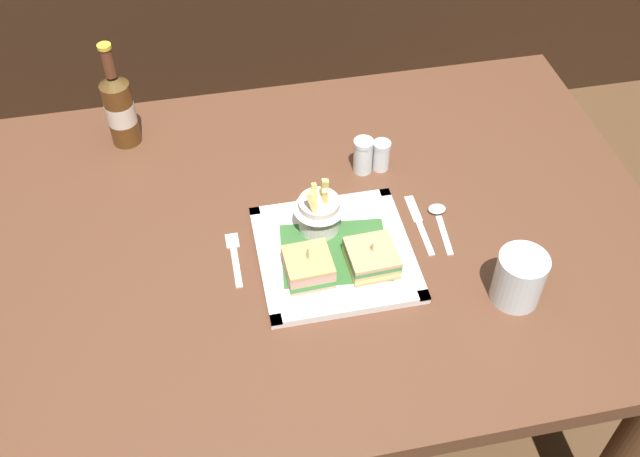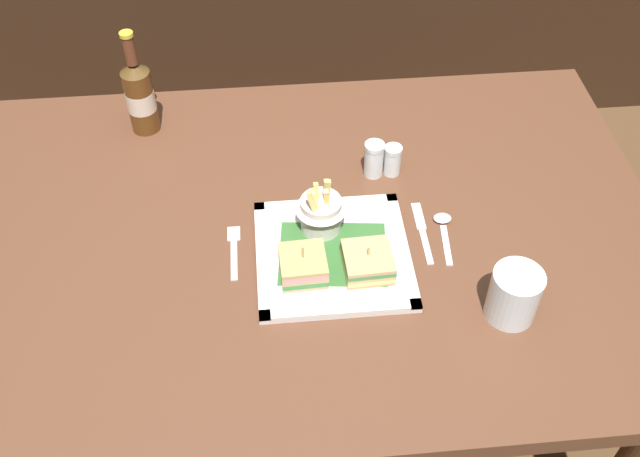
{
  "view_description": "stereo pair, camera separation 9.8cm",
  "coord_description": "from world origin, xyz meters",
  "px_view_note": "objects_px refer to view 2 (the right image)",
  "views": [
    {
      "loc": [
        -0.16,
        -0.92,
        1.75
      ],
      "look_at": [
        0.02,
        -0.04,
        0.78
      ],
      "focal_mm": 40.58,
      "sensor_mm": 36.0,
      "label": 1
    },
    {
      "loc": [
        -0.06,
        -0.94,
        1.75
      ],
      "look_at": [
        0.02,
        -0.04,
        0.78
      ],
      "focal_mm": 40.58,
      "sensor_mm": 36.0,
      "label": 2
    }
  ],
  "objects_px": {
    "sandwich_half_right": "(368,262)",
    "beer_bottle": "(140,95)",
    "sandwich_half_left": "(303,266)",
    "salt_shaker": "(374,161)",
    "dining_table": "(308,273)",
    "fries_cup": "(321,209)",
    "pepper_shaker": "(392,162)",
    "spoon": "(443,225)",
    "fork": "(234,249)",
    "knife": "(422,230)",
    "water_glass": "(513,297)",
    "square_plate": "(333,255)"
  },
  "relations": [
    {
      "from": "sandwich_half_right",
      "to": "beer_bottle",
      "type": "relative_size",
      "value": 0.38
    },
    {
      "from": "sandwich_half_left",
      "to": "salt_shaker",
      "type": "height_order",
      "value": "sandwich_half_left"
    },
    {
      "from": "beer_bottle",
      "to": "salt_shaker",
      "type": "xyz_separation_m",
      "value": [
        0.47,
        -0.19,
        -0.05
      ]
    },
    {
      "from": "beer_bottle",
      "to": "salt_shaker",
      "type": "height_order",
      "value": "beer_bottle"
    },
    {
      "from": "dining_table",
      "to": "fries_cup",
      "type": "bearing_deg",
      "value": -16.16
    },
    {
      "from": "pepper_shaker",
      "to": "spoon",
      "type": "bearing_deg",
      "value": -65.28
    },
    {
      "from": "salt_shaker",
      "to": "pepper_shaker",
      "type": "height_order",
      "value": "salt_shaker"
    },
    {
      "from": "dining_table",
      "to": "pepper_shaker",
      "type": "distance_m",
      "value": 0.28
    },
    {
      "from": "fork",
      "to": "knife",
      "type": "distance_m",
      "value": 0.36
    },
    {
      "from": "pepper_shaker",
      "to": "water_glass",
      "type": "bearing_deg",
      "value": -68.87
    },
    {
      "from": "dining_table",
      "to": "spoon",
      "type": "xyz_separation_m",
      "value": [
        0.26,
        -0.02,
        0.13
      ]
    },
    {
      "from": "square_plate",
      "to": "spoon",
      "type": "xyz_separation_m",
      "value": [
        0.22,
        0.06,
        -0.0
      ]
    },
    {
      "from": "pepper_shaker",
      "to": "fork",
      "type": "bearing_deg",
      "value": -150.71
    },
    {
      "from": "square_plate",
      "to": "beer_bottle",
      "type": "relative_size",
      "value": 1.18
    },
    {
      "from": "fries_cup",
      "to": "sandwich_half_right",
      "type": "bearing_deg",
      "value": -56.2
    },
    {
      "from": "pepper_shaker",
      "to": "knife",
      "type": "bearing_deg",
      "value": -79.15
    },
    {
      "from": "sandwich_half_right",
      "to": "fork",
      "type": "xyz_separation_m",
      "value": [
        -0.24,
        0.08,
        -0.03
      ]
    },
    {
      "from": "fork",
      "to": "knife",
      "type": "xyz_separation_m",
      "value": [
        0.36,
        0.02,
        0.0
      ]
    },
    {
      "from": "spoon",
      "to": "square_plate",
      "type": "bearing_deg",
      "value": -165.15
    },
    {
      "from": "fork",
      "to": "square_plate",
      "type": "bearing_deg",
      "value": -11.38
    },
    {
      "from": "sandwich_half_left",
      "to": "sandwich_half_right",
      "type": "distance_m",
      "value": 0.12
    },
    {
      "from": "fork",
      "to": "knife",
      "type": "relative_size",
      "value": 0.83
    },
    {
      "from": "knife",
      "to": "salt_shaker",
      "type": "height_order",
      "value": "salt_shaker"
    },
    {
      "from": "square_plate",
      "to": "knife",
      "type": "distance_m",
      "value": 0.18
    },
    {
      "from": "sandwich_half_right",
      "to": "dining_table",
      "type": "bearing_deg",
      "value": 130.04
    },
    {
      "from": "dining_table",
      "to": "spoon",
      "type": "height_order",
      "value": "spoon"
    },
    {
      "from": "square_plate",
      "to": "pepper_shaker",
      "type": "relative_size",
      "value": 4.22
    },
    {
      "from": "sandwich_half_right",
      "to": "water_glass",
      "type": "xyz_separation_m",
      "value": [
        0.23,
        -0.11,
        0.01
      ]
    },
    {
      "from": "fries_cup",
      "to": "fork",
      "type": "xyz_separation_m",
      "value": [
        -0.17,
        -0.03,
        -0.06
      ]
    },
    {
      "from": "fork",
      "to": "pepper_shaker",
      "type": "relative_size",
      "value": 1.99
    },
    {
      "from": "square_plate",
      "to": "salt_shaker",
      "type": "distance_m",
      "value": 0.24
    },
    {
      "from": "dining_table",
      "to": "beer_bottle",
      "type": "relative_size",
      "value": 5.75
    },
    {
      "from": "dining_table",
      "to": "fork",
      "type": "height_order",
      "value": "fork"
    },
    {
      "from": "fries_cup",
      "to": "knife",
      "type": "height_order",
      "value": "fries_cup"
    },
    {
      "from": "water_glass",
      "to": "pepper_shaker",
      "type": "height_order",
      "value": "water_glass"
    },
    {
      "from": "fries_cup",
      "to": "knife",
      "type": "relative_size",
      "value": 0.75
    },
    {
      "from": "square_plate",
      "to": "sandwich_half_right",
      "type": "bearing_deg",
      "value": -36.45
    },
    {
      "from": "sandwich_half_left",
      "to": "water_glass",
      "type": "distance_m",
      "value": 0.36
    },
    {
      "from": "fries_cup",
      "to": "knife",
      "type": "bearing_deg",
      "value": -4.55
    },
    {
      "from": "beer_bottle",
      "to": "knife",
      "type": "bearing_deg",
      "value": -33.49
    },
    {
      "from": "sandwich_half_left",
      "to": "beer_bottle",
      "type": "relative_size",
      "value": 0.36
    },
    {
      "from": "sandwich_half_right",
      "to": "knife",
      "type": "xyz_separation_m",
      "value": [
        0.12,
        0.09,
        -0.03
      ]
    },
    {
      "from": "dining_table",
      "to": "sandwich_half_left",
      "type": "relative_size",
      "value": 16.07
    },
    {
      "from": "sandwich_half_right",
      "to": "water_glass",
      "type": "bearing_deg",
      "value": -25.63
    },
    {
      "from": "square_plate",
      "to": "sandwich_half_left",
      "type": "distance_m",
      "value": 0.08
    },
    {
      "from": "sandwich_half_left",
      "to": "sandwich_half_right",
      "type": "height_order",
      "value": "sandwich_half_left"
    },
    {
      "from": "dining_table",
      "to": "water_glass",
      "type": "distance_m",
      "value": 0.44
    },
    {
      "from": "dining_table",
      "to": "square_plate",
      "type": "height_order",
      "value": "square_plate"
    },
    {
      "from": "square_plate",
      "to": "beer_bottle",
      "type": "height_order",
      "value": "beer_bottle"
    },
    {
      "from": "dining_table",
      "to": "pepper_shaker",
      "type": "relative_size",
      "value": 20.61
    }
  ]
}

